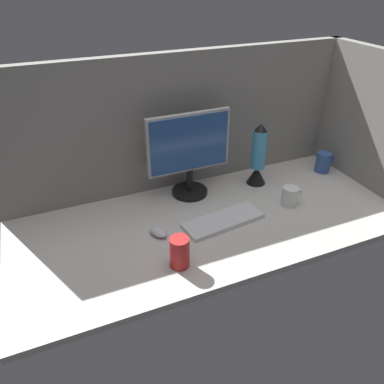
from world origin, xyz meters
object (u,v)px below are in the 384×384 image
mouse (158,231)px  keyboard (223,221)px  mug_ceramic_blue (323,162)px  lava_lamp (258,159)px  monitor (189,151)px  mug_red_plastic (180,252)px  mug_ceramic_white (290,196)px

mouse → keyboard: bearing=-26.5°
mug_ceramic_blue → lava_lamp: (-40.88, 3.39, 8.28)cm
keyboard → lava_lamp: lava_lamp is taller
mouse → lava_lamp: (62.14, 22.21, 12.14)cm
monitor → mug_ceramic_blue: bearing=-6.0°
mug_ceramic_blue → mug_red_plastic: (-101.50, -40.17, 0.85)cm
keyboard → mug_ceramic_blue: 76.57cm
keyboard → mug_ceramic_white: size_ratio=3.38×
monitor → mouse: monitor is taller
monitor → mug_ceramic_white: bearing=-35.8°
mouse → monitor: bearing=25.6°
keyboard → mug_ceramic_white: 36.40cm
mouse → lava_lamp: size_ratio=0.29×
mug_red_plastic → lava_lamp: bearing=35.7°
monitor → mug_ceramic_white: (40.27, -29.00, -18.52)cm
mouse → mug_ceramic_white: 66.08cm
monitor → mug_red_plastic: monitor is taller
monitor → mug_red_plastic: bearing=-116.6°
mug_red_plastic → mouse: bearing=94.1°
mug_ceramic_blue → mug_ceramic_white: 42.55cm
mouse → mug_ceramic_blue: size_ratio=0.83×
mug_ceramic_white → mouse: bearing=178.2°
keyboard → mug_ceramic_blue: size_ratio=3.19×
mouse → mug_ceramic_white: (65.98, -2.12, 2.98)cm
monitor → lava_lamp: bearing=-7.3°
mug_ceramic_blue → lava_lamp: lava_lamp is taller
mug_ceramic_blue → mug_ceramic_white: (-37.04, -20.93, -0.89)cm
mug_ceramic_white → lava_lamp: (-3.84, 24.33, 9.16)cm
mouse → mug_ceramic_blue: 104.79cm
lava_lamp → mug_ceramic_white: bearing=-81.0°
monitor → mouse: 42.96cm
monitor → keyboard: monitor is taller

